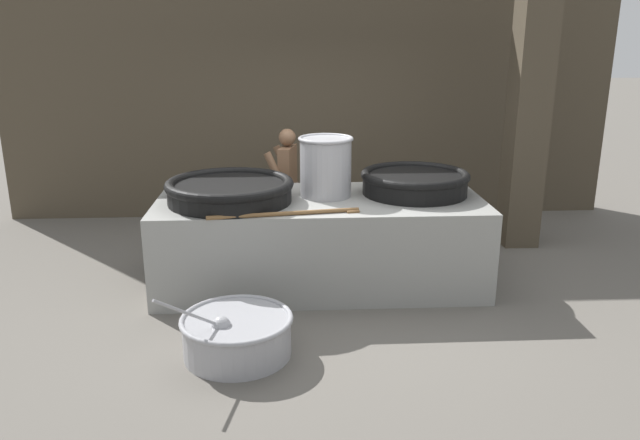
{
  "coord_description": "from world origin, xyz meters",
  "views": [
    {
      "loc": [
        -0.34,
        -6.14,
        2.54
      ],
      "look_at": [
        0.0,
        0.0,
        0.69
      ],
      "focal_mm": 35.0,
      "sensor_mm": 36.0,
      "label": 1
    }
  ],
  "objects_px": {
    "giant_wok_near": "(230,190)",
    "stock_pot": "(326,166)",
    "cook": "(287,184)",
    "prep_bowl_vegetables": "(237,334)",
    "giant_wok_far": "(415,181)"
  },
  "relations": [
    {
      "from": "prep_bowl_vegetables",
      "to": "giant_wok_far",
      "type": "bearing_deg",
      "value": 43.21
    },
    {
      "from": "giant_wok_far",
      "to": "prep_bowl_vegetables",
      "type": "height_order",
      "value": "giant_wok_far"
    },
    {
      "from": "giant_wok_far",
      "to": "cook",
      "type": "bearing_deg",
      "value": 141.72
    },
    {
      "from": "giant_wok_far",
      "to": "stock_pot",
      "type": "distance_m",
      "value": 0.96
    },
    {
      "from": "giant_wok_far",
      "to": "cook",
      "type": "height_order",
      "value": "cook"
    },
    {
      "from": "prep_bowl_vegetables",
      "to": "cook",
      "type": "bearing_deg",
      "value": 80.89
    },
    {
      "from": "stock_pot",
      "to": "cook",
      "type": "height_order",
      "value": "stock_pot"
    },
    {
      "from": "giant_wok_near",
      "to": "prep_bowl_vegetables",
      "type": "relative_size",
      "value": 1.25
    },
    {
      "from": "giant_wok_near",
      "to": "prep_bowl_vegetables",
      "type": "xyz_separation_m",
      "value": [
        0.14,
        -1.43,
        -0.85
      ]
    },
    {
      "from": "stock_pot",
      "to": "prep_bowl_vegetables",
      "type": "xyz_separation_m",
      "value": [
        -0.83,
        -1.62,
        -1.05
      ]
    },
    {
      "from": "giant_wok_far",
      "to": "giant_wok_near",
      "type": "bearing_deg",
      "value": -173.07
    },
    {
      "from": "prep_bowl_vegetables",
      "to": "giant_wok_near",
      "type": "bearing_deg",
      "value": 95.61
    },
    {
      "from": "giant_wok_near",
      "to": "cook",
      "type": "relative_size",
      "value": 0.87
    },
    {
      "from": "giant_wok_near",
      "to": "stock_pot",
      "type": "relative_size",
      "value": 2.08
    },
    {
      "from": "cook",
      "to": "giant_wok_near",
      "type": "bearing_deg",
      "value": 79.47
    }
  ]
}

